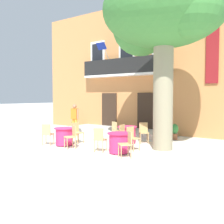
# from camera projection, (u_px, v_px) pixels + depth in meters

# --- Properties ---
(ground_plane) EXTENTS (120.00, 120.00, 0.00)m
(ground_plane) POSITION_uv_depth(u_px,v_px,m) (76.00, 145.00, 11.25)
(ground_plane) COLOR silver
(building_facade) EXTENTS (13.00, 5.09, 7.50)m
(building_facade) POSITION_uv_depth(u_px,v_px,m) (143.00, 71.00, 17.00)
(building_facade) COLOR #CC844C
(building_facade) RESTS_ON ground
(entrance_step_platform) EXTENTS (6.33, 2.12, 0.25)m
(entrance_step_platform) POSITION_uv_depth(u_px,v_px,m) (117.00, 131.00, 14.74)
(entrance_step_platform) COLOR silver
(entrance_step_platform) RESTS_ON ground
(plane_tree) EXTENTS (5.03, 4.42, 6.92)m
(plane_tree) POSITION_uv_depth(u_px,v_px,m) (163.00, 14.00, 10.01)
(plane_tree) COLOR gray
(plane_tree) RESTS_ON ground
(cafe_table_near_tree) EXTENTS (0.86, 0.86, 0.76)m
(cafe_table_near_tree) POSITION_uv_depth(u_px,v_px,m) (127.00, 134.00, 11.57)
(cafe_table_near_tree) COLOR #E52D66
(cafe_table_near_tree) RESTS_ON ground
(cafe_chair_near_tree_0) EXTENTS (0.52, 0.52, 0.91)m
(cafe_chair_near_tree_0) POSITION_uv_depth(u_px,v_px,m) (116.00, 130.00, 12.14)
(cafe_chair_near_tree_0) COLOR tan
(cafe_chair_near_tree_0) RESTS_ON ground
(cafe_chair_near_tree_1) EXTENTS (0.42, 0.42, 0.91)m
(cafe_chair_near_tree_1) POSITION_uv_depth(u_px,v_px,m) (120.00, 134.00, 10.89)
(cafe_chair_near_tree_1) COLOR tan
(cafe_chair_near_tree_1) RESTS_ON ground
(cafe_chair_near_tree_2) EXTENTS (0.56, 0.56, 0.91)m
(cafe_chair_near_tree_2) POSITION_uv_depth(u_px,v_px,m) (144.00, 131.00, 11.65)
(cafe_chair_near_tree_2) COLOR tan
(cafe_chair_near_tree_2) RESTS_ON ground
(cafe_table_middle) EXTENTS (0.86, 0.86, 0.76)m
(cafe_table_middle) POSITION_uv_depth(u_px,v_px,m) (119.00, 143.00, 9.50)
(cafe_table_middle) COLOR #E52D66
(cafe_table_middle) RESTS_ON ground
(cafe_chair_middle_0) EXTENTS (0.49, 0.49, 0.91)m
(cafe_chair_middle_0) POSITION_uv_depth(u_px,v_px,m) (99.00, 138.00, 9.68)
(cafe_chair_middle_0) COLOR tan
(cafe_chair_middle_0) RESTS_ON ground
(cafe_chair_middle_1) EXTENTS (0.56, 0.56, 0.91)m
(cafe_chair_middle_1) POSITION_uv_depth(u_px,v_px,m) (127.00, 142.00, 8.78)
(cafe_chair_middle_1) COLOR tan
(cafe_chair_middle_1) RESTS_ON ground
(cafe_chair_middle_2) EXTENTS (0.48, 0.48, 0.91)m
(cafe_chair_middle_2) POSITION_uv_depth(u_px,v_px,m) (132.00, 137.00, 10.04)
(cafe_chair_middle_2) COLOR tan
(cafe_chair_middle_2) RESTS_ON ground
(cafe_table_front) EXTENTS (0.86, 0.86, 0.76)m
(cafe_table_front) POSITION_uv_depth(u_px,v_px,m) (64.00, 136.00, 11.02)
(cafe_table_front) COLOR #E52D66
(cafe_table_front) RESTS_ON ground
(cafe_chair_front_0) EXTENTS (0.45, 0.45, 0.91)m
(cafe_chair_front_0) POSITION_uv_depth(u_px,v_px,m) (77.00, 131.00, 11.62)
(cafe_chair_front_0) COLOR tan
(cafe_chair_front_0) RESTS_ON ground
(cafe_chair_front_1) EXTENTS (0.53, 0.53, 0.91)m
(cafe_chair_front_1) POSITION_uv_depth(u_px,v_px,m) (47.00, 133.00, 11.07)
(cafe_chair_front_1) COLOR tan
(cafe_chair_front_1) RESTS_ON ground
(cafe_chair_front_2) EXTENTS (0.54, 0.54, 0.91)m
(cafe_chair_front_2) POSITION_uv_depth(u_px,v_px,m) (72.00, 135.00, 10.38)
(cafe_chair_front_2) COLOR tan
(cafe_chair_front_2) RESTS_ON ground
(ground_planter_left) EXTENTS (0.40, 0.40, 0.54)m
(ground_planter_left) POSITION_uv_depth(u_px,v_px,m) (75.00, 124.00, 16.93)
(ground_planter_left) COLOR slate
(ground_planter_left) RESTS_ON ground
(ground_planter_right) EXTENTS (0.36, 0.36, 0.77)m
(ground_planter_right) POSITION_uv_depth(u_px,v_px,m) (175.00, 131.00, 12.51)
(ground_planter_right) COLOR #995638
(ground_planter_right) RESTS_ON ground
(pedestrian_near_entrance) EXTENTS (0.53, 0.28, 1.68)m
(pedestrian_near_entrance) POSITION_uv_depth(u_px,v_px,m) (75.00, 118.00, 13.82)
(pedestrian_near_entrance) COLOR gold
(pedestrian_near_entrance) RESTS_ON ground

